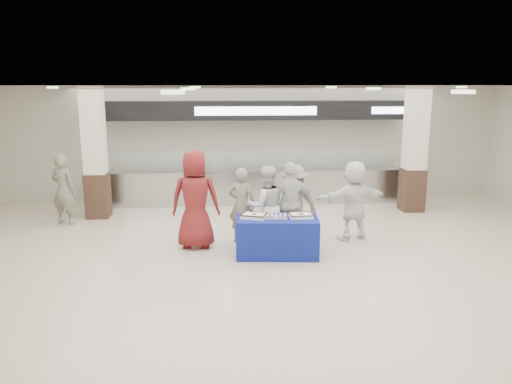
{
  "coord_description": "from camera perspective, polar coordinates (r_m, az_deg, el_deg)",
  "views": [
    {
      "loc": [
        -1.09,
        -8.1,
        3.26
      ],
      "look_at": [
        -0.29,
        1.6,
        1.13
      ],
      "focal_mm": 35.0,
      "sensor_mm": 36.0,
      "label": 1
    }
  ],
  "objects": [
    {
      "name": "soldier_bg",
      "position": [
        12.48,
        -21.17,
        0.27
      ],
      "size": [
        0.71,
        0.59,
        1.66
      ],
      "primitive_type": "imported",
      "rotation": [
        0.0,
        0.0,
        2.76
      ],
      "color": "slate",
      "rests_on": "ground"
    },
    {
      "name": "serving_line",
      "position": [
        13.71,
        -0.09,
        3.51
      ],
      "size": [
        8.7,
        0.85,
        2.8
      ],
      "color": "#AFB2B6",
      "rests_on": "ground"
    },
    {
      "name": "display_table",
      "position": [
        9.61,
        2.45,
        -5.13
      ],
      "size": [
        1.62,
        0.92,
        0.75
      ],
      "primitive_type": "cube",
      "rotation": [
        0.0,
        0.0,
        -0.1
      ],
      "color": "navy",
      "rests_on": "ground"
    },
    {
      "name": "civilian_maroon",
      "position": [
        10.01,
        -6.95,
        -0.84
      ],
      "size": [
        1.01,
        0.7,
        1.99
      ],
      "primitive_type": "imported",
      "rotation": [
        0.0,
        0.0,
        3.07
      ],
      "color": "maroon",
      "rests_on": "ground"
    },
    {
      "name": "sheet_cake_right",
      "position": [
        9.56,
        5.16,
        -2.65
      ],
      "size": [
        0.44,
        0.34,
        0.09
      ],
      "color": "white",
      "rests_on": "display_table"
    },
    {
      "name": "column_left",
      "position": [
        12.76,
        -17.9,
        3.94
      ],
      "size": [
        0.55,
        0.55,
        3.2
      ],
      "color": "#332117",
      "rests_on": "ground"
    },
    {
      "name": "cupcake_tray",
      "position": [
        9.5,
        2.32,
        -2.78
      ],
      "size": [
        0.46,
        0.37,
        0.07
      ],
      "color": "#A3A3A8",
      "rests_on": "display_table"
    },
    {
      "name": "ground",
      "position": [
        8.8,
        2.77,
        -9.41
      ],
      "size": [
        14.0,
        14.0,
        0.0
      ],
      "primitive_type": "plane",
      "color": "beige",
      "rests_on": "ground"
    },
    {
      "name": "civilian_white",
      "position": [
        10.68,
        11.12,
        -0.96
      ],
      "size": [
        1.65,
        0.88,
        1.69
      ],
      "primitive_type": "imported",
      "rotation": [
        0.0,
        0.0,
        3.4
      ],
      "color": "white",
      "rests_on": "ground"
    },
    {
      "name": "soldier_a",
      "position": [
        10.34,
        -1.64,
        -1.51
      ],
      "size": [
        0.66,
        0.54,
        1.57
      ],
      "primitive_type": "imported",
      "rotation": [
        0.0,
        0.0,
        2.82
      ],
      "color": "slate",
      "rests_on": "ground"
    },
    {
      "name": "sheet_cake_left",
      "position": [
        9.5,
        -0.21,
        -2.68
      ],
      "size": [
        0.54,
        0.48,
        0.09
      ],
      "color": "white",
      "rests_on": "display_table"
    },
    {
      "name": "column_right",
      "position": [
        13.43,
        17.65,
        4.35
      ],
      "size": [
        0.55,
        0.55,
        3.2
      ],
      "color": "#332117",
      "rests_on": "ground"
    },
    {
      "name": "soldier_b",
      "position": [
        10.39,
        4.37,
        -1.34
      ],
      "size": [
        1.17,
        0.86,
        1.62
      ],
      "primitive_type": "imported",
      "rotation": [
        0.0,
        0.0,
        3.42
      ],
      "color": "slate",
      "rests_on": "ground"
    },
    {
      "name": "chef_tall",
      "position": [
        10.09,
        1.2,
        -1.62
      ],
      "size": [
        0.88,
        0.73,
        1.65
      ],
      "primitive_type": "imported",
      "rotation": [
        0.0,
        0.0,
        3.28
      ],
      "color": "silver",
      "rests_on": "ground"
    },
    {
      "name": "chef_short",
      "position": [
        10.14,
        4.0,
        -1.39
      ],
      "size": [
        1.03,
        0.48,
        1.72
      ],
      "primitive_type": "imported",
      "rotation": [
        0.0,
        0.0,
        3.21
      ],
      "color": "silver",
      "rests_on": "ground"
    }
  ]
}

